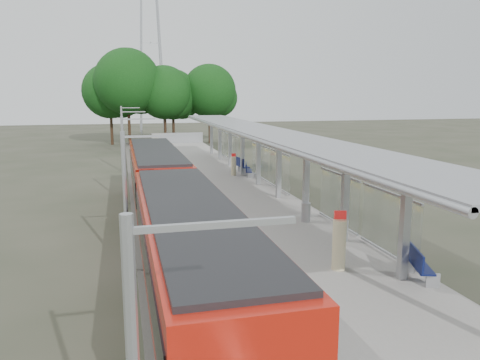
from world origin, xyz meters
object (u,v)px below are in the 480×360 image
at_px(bench_mid, 248,170).
at_px(info_pillar_far, 234,166).
at_px(bench_near, 419,264).
at_px(bench_far, 242,165).
at_px(info_pillar_near, 339,244).
at_px(train, 168,203).
at_px(litter_bin, 306,212).

relative_size(bench_mid, info_pillar_far, 0.95).
xyz_separation_m(bench_near, bench_mid, (-0.33, 19.09, -0.03)).
xyz_separation_m(bench_near, bench_far, (-0.35, 20.76, 0.05)).
height_order(bench_mid, info_pillar_far, info_pillar_far).
bearing_deg(bench_near, bench_far, 109.52).
relative_size(info_pillar_near, info_pillar_far, 1.27).
bearing_deg(bench_far, train, -122.12).
height_order(bench_near, bench_far, bench_far).
distance_m(info_pillar_near, info_pillar_far, 18.48).
bearing_deg(litter_bin, bench_mid, 87.81).
bearing_deg(train, info_pillar_far, 64.33).
distance_m(bench_mid, info_pillar_far, 1.17).
relative_size(bench_near, bench_far, 0.94).
distance_m(train, bench_mid, 12.97).
relative_size(bench_mid, info_pillar_near, 0.75).
relative_size(info_pillar_near, litter_bin, 2.31).
bearing_deg(bench_mid, train, -106.13).
bearing_deg(bench_mid, bench_near, -74.63).
bearing_deg(bench_near, info_pillar_near, 161.98).
height_order(info_pillar_near, info_pillar_far, info_pillar_near).
xyz_separation_m(train, bench_mid, (6.57, 11.16, -0.54)).
bearing_deg(bench_near, litter_bin, 114.75).
distance_m(bench_near, info_pillar_far, 19.96).
bearing_deg(bench_near, train, 149.61).
xyz_separation_m(bench_mid, litter_bin, (-0.45, -11.84, -0.08)).
height_order(train, bench_near, train).
distance_m(info_pillar_far, litter_bin, 12.68).
height_order(bench_far, litter_bin, bench_far).
distance_m(train, litter_bin, 6.19).
bearing_deg(info_pillar_near, info_pillar_far, 101.93).
distance_m(train, info_pillar_near, 8.13).
xyz_separation_m(train, info_pillar_near, (4.93, -6.46, -0.19)).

